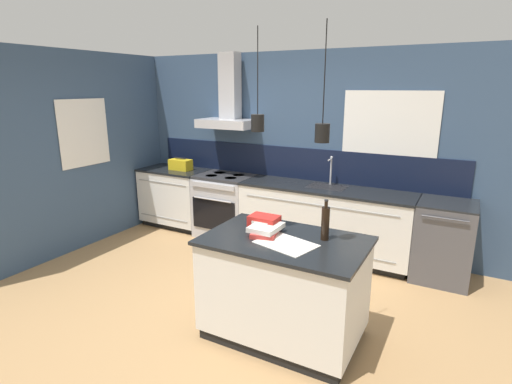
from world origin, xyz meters
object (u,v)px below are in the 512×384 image
(book_stack, at_px, (266,229))
(yellow_toolbox, at_px, (181,165))
(dishwasher, at_px, (443,241))
(bottle_on_island, at_px, (325,223))
(oven_range, at_px, (225,206))
(red_supply_box, at_px, (264,223))

(book_stack, distance_m, yellow_toolbox, 3.01)
(dishwasher, bearing_deg, book_stack, -126.02)
(yellow_toolbox, bearing_deg, bottle_on_island, -30.52)
(oven_range, bearing_deg, yellow_toolbox, 179.69)
(yellow_toolbox, bearing_deg, dishwasher, -0.00)
(dishwasher, height_order, yellow_toolbox, yellow_toolbox)
(oven_range, xyz_separation_m, dishwasher, (2.92, 0.00, 0.00))
(red_supply_box, bearing_deg, oven_range, 131.61)
(oven_range, height_order, red_supply_box, red_supply_box)
(dishwasher, bearing_deg, oven_range, -179.92)
(dishwasher, bearing_deg, yellow_toolbox, 180.00)
(book_stack, height_order, red_supply_box, red_supply_box)
(oven_range, xyz_separation_m, book_stack, (1.59, -1.82, 0.50))
(oven_range, xyz_separation_m, red_supply_box, (1.53, -1.72, 0.52))
(yellow_toolbox, bearing_deg, book_stack, -37.19)
(yellow_toolbox, bearing_deg, red_supply_box, -36.48)
(dishwasher, height_order, book_stack, book_stack)
(bottle_on_island, bearing_deg, red_supply_box, -177.72)
(oven_range, height_order, book_stack, book_stack)
(yellow_toolbox, bearing_deg, oven_range, -0.31)
(book_stack, distance_m, red_supply_box, 0.12)
(book_stack, bearing_deg, yellow_toolbox, 142.81)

